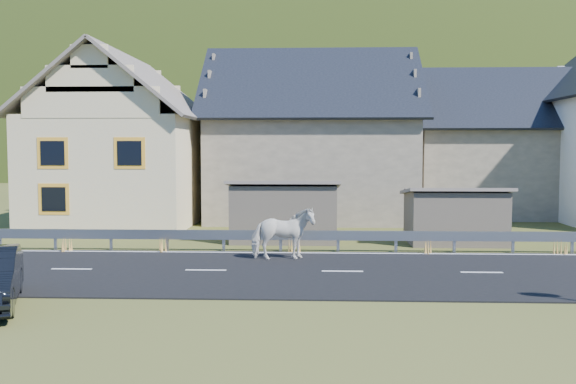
{
  "coord_description": "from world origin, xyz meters",
  "views": [
    {
      "loc": [
        -0.79,
        -18.46,
        3.64
      ],
      "look_at": [
        -1.77,
        4.31,
        2.05
      ],
      "focal_mm": 40.0,
      "sensor_mm": 36.0,
      "label": 1
    }
  ],
  "objects": [
    {
      "name": "conifer_patch",
      "position": [
        -55.0,
        110.0,
        6.0
      ],
      "size": [
        76.0,
        50.0,
        28.0
      ],
      "primitive_type": "ellipsoid",
      "color": "black",
      "rests_on": "ground"
    },
    {
      "name": "shed_left",
      "position": [
        -2.0,
        6.5,
        1.1
      ],
      "size": [
        4.3,
        3.3,
        2.4
      ],
      "primitive_type": "cube",
      "color": "#6A5E4F",
      "rests_on": "ground"
    },
    {
      "name": "horse",
      "position": [
        -1.84,
        1.92,
        0.88
      ],
      "size": [
        1.22,
        2.11,
        1.68
      ],
      "primitive_type": "imported",
      "rotation": [
        0.0,
        0.0,
        1.73
      ],
      "color": "silver",
      "rests_on": "road"
    },
    {
      "name": "house_cream",
      "position": [
        -10.0,
        12.0,
        4.36
      ],
      "size": [
        7.8,
        9.8,
        8.3
      ],
      "color": "beige",
      "rests_on": "ground"
    },
    {
      "name": "road",
      "position": [
        0.0,
        0.0,
        0.02
      ],
      "size": [
        60.0,
        7.0,
        0.04
      ],
      "primitive_type": "cube",
      "color": "black",
      "rests_on": "ground"
    },
    {
      "name": "lane_markings",
      "position": [
        0.0,
        0.0,
        0.04
      ],
      "size": [
        60.0,
        6.6,
        0.01
      ],
      "primitive_type": "cube",
      "color": "silver",
      "rests_on": "road"
    },
    {
      "name": "mountain",
      "position": [
        5.0,
        180.0,
        -20.0
      ],
      "size": [
        440.0,
        280.0,
        260.0
      ],
      "primitive_type": "ellipsoid",
      "color": "#263713",
      "rests_on": "ground"
    },
    {
      "name": "ground",
      "position": [
        0.0,
        0.0,
        0.0
      ],
      "size": [
        160.0,
        160.0,
        0.0
      ],
      "primitive_type": "plane",
      "color": "#353D14",
      "rests_on": "ground"
    },
    {
      "name": "guardrail",
      "position": [
        -0.0,
        3.68,
        0.56
      ],
      "size": [
        28.1,
        0.09,
        0.75
      ],
      "color": "#93969B",
      "rests_on": "ground"
    },
    {
      "name": "house_stone_a",
      "position": [
        -1.0,
        15.0,
        4.63
      ],
      "size": [
        10.8,
        9.8,
        8.9
      ],
      "color": "gray",
      "rests_on": "ground"
    },
    {
      "name": "house_stone_b",
      "position": [
        9.0,
        17.0,
        4.24
      ],
      "size": [
        9.8,
        8.8,
        8.1
      ],
      "color": "gray",
      "rests_on": "ground"
    },
    {
      "name": "shed_right",
      "position": [
        4.5,
        6.0,
        1.0
      ],
      "size": [
        3.8,
        2.9,
        2.2
      ],
      "primitive_type": "cube",
      "color": "#6A5E4F",
      "rests_on": "ground"
    }
  ]
}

